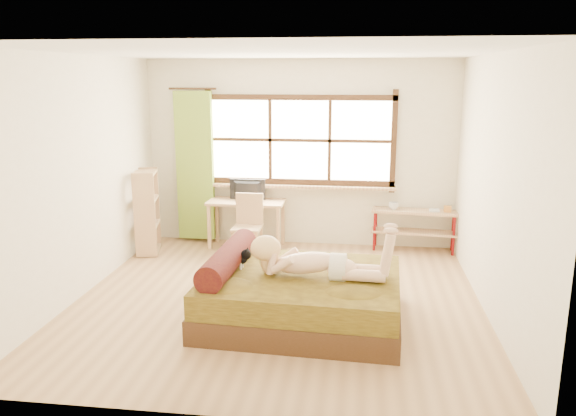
# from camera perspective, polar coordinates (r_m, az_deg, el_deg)

# --- Properties ---
(floor) EXTENTS (4.50, 4.50, 0.00)m
(floor) POSITION_cam_1_polar(r_m,az_deg,el_deg) (6.41, -1.05, -9.32)
(floor) COLOR #9E754C
(floor) RESTS_ON ground
(ceiling) EXTENTS (4.50, 4.50, 0.00)m
(ceiling) POSITION_cam_1_polar(r_m,az_deg,el_deg) (5.92, -1.17, 15.57)
(ceiling) COLOR white
(ceiling) RESTS_ON wall_back
(wall_back) EXTENTS (4.50, 0.00, 4.50)m
(wall_back) POSITION_cam_1_polar(r_m,az_deg,el_deg) (8.22, 1.21, 5.53)
(wall_back) COLOR silver
(wall_back) RESTS_ON floor
(wall_front) EXTENTS (4.50, 0.00, 4.50)m
(wall_front) POSITION_cam_1_polar(r_m,az_deg,el_deg) (3.87, -6.02, -3.59)
(wall_front) COLOR silver
(wall_front) RESTS_ON floor
(wall_left) EXTENTS (0.00, 4.50, 4.50)m
(wall_left) POSITION_cam_1_polar(r_m,az_deg,el_deg) (6.73, -20.46, 2.91)
(wall_left) COLOR silver
(wall_left) RESTS_ON floor
(wall_right) EXTENTS (0.00, 4.50, 4.50)m
(wall_right) POSITION_cam_1_polar(r_m,az_deg,el_deg) (6.11, 20.26, 1.95)
(wall_right) COLOR silver
(wall_right) RESTS_ON floor
(window) EXTENTS (2.80, 0.16, 1.46)m
(window) POSITION_cam_1_polar(r_m,az_deg,el_deg) (8.17, 1.20, 6.60)
(window) COLOR #FFEDBF
(window) RESTS_ON wall_back
(curtain) EXTENTS (0.55, 0.10, 2.20)m
(curtain) POSITION_cam_1_polar(r_m,az_deg,el_deg) (8.44, -9.43, 4.18)
(curtain) COLOR olive
(curtain) RESTS_ON wall_back
(bed) EXTENTS (2.07, 1.69, 0.76)m
(bed) POSITION_cam_1_polar(r_m,az_deg,el_deg) (5.84, 0.92, -8.81)
(bed) COLOR #321F0F
(bed) RESTS_ON floor
(woman) EXTENTS (1.41, 0.47, 0.60)m
(woman) POSITION_cam_1_polar(r_m,az_deg,el_deg) (5.59, 2.92, -4.09)
(woman) COLOR beige
(woman) RESTS_ON bed
(kitten) EXTENTS (0.30, 0.13, 0.24)m
(kitten) POSITION_cam_1_polar(r_m,az_deg,el_deg) (5.91, -5.45, -4.98)
(kitten) COLOR black
(kitten) RESTS_ON bed
(desk) EXTENTS (1.12, 0.54, 0.69)m
(desk) POSITION_cam_1_polar(r_m,az_deg,el_deg) (8.18, -4.26, 0.11)
(desk) COLOR tan
(desk) RESTS_ON floor
(monitor) EXTENTS (0.53, 0.08, 0.30)m
(monitor) POSITION_cam_1_polar(r_m,az_deg,el_deg) (8.18, -4.22, 1.84)
(monitor) COLOR black
(monitor) RESTS_ON desk
(chair) EXTENTS (0.40, 0.40, 0.87)m
(chair) POSITION_cam_1_polar(r_m,az_deg,el_deg) (7.84, -4.06, -1.37)
(chair) COLOR tan
(chair) RESTS_ON floor
(pipe_shelf) EXTENTS (1.22, 0.41, 0.68)m
(pipe_shelf) POSITION_cam_1_polar(r_m,az_deg,el_deg) (8.21, 12.78, -1.30)
(pipe_shelf) COLOR tan
(pipe_shelf) RESTS_ON floor
(cup) EXTENTS (0.15, 0.15, 0.11)m
(cup) POSITION_cam_1_polar(r_m,az_deg,el_deg) (8.14, 10.66, 0.22)
(cup) COLOR gray
(cup) RESTS_ON pipe_shelf
(book) EXTENTS (0.16, 0.21, 0.02)m
(book) POSITION_cam_1_polar(r_m,az_deg,el_deg) (8.20, 14.14, -0.20)
(book) COLOR gray
(book) RESTS_ON pipe_shelf
(bookshelf) EXTENTS (0.40, 0.57, 1.18)m
(bookshelf) POSITION_cam_1_polar(r_m,az_deg,el_deg) (8.13, -14.14, -0.34)
(bookshelf) COLOR tan
(bookshelf) RESTS_ON floor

